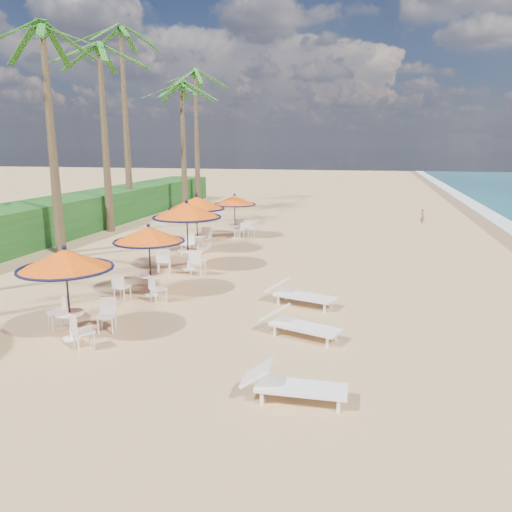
{
  "coord_description": "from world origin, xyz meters",
  "views": [
    {
      "loc": [
        1.81,
        -9.5,
        4.48
      ],
      "look_at": [
        -1.5,
        4.72,
        1.2
      ],
      "focal_mm": 35.0,
      "sensor_mm": 36.0,
      "label": 1
    }
  ],
  "objects": [
    {
      "name": "ground",
      "position": [
        0.0,
        0.0,
        0.0
      ],
      "size": [
        160.0,
        160.0,
        0.0
      ],
      "primitive_type": "plane",
      "color": "tan",
      "rests_on": "ground"
    },
    {
      "name": "scrub_hedge",
      "position": [
        -13.5,
        11.0,
        0.9
      ],
      "size": [
        3.0,
        40.0,
        1.8
      ],
      "primitive_type": "cube",
      "color": "#194716",
      "rests_on": "ground"
    },
    {
      "name": "station_0",
      "position": [
        -4.9,
        0.3,
        1.65
      ],
      "size": [
        2.16,
        2.16,
        2.25
      ],
      "color": "black",
      "rests_on": "ground"
    },
    {
      "name": "station_1",
      "position": [
        -4.57,
        3.82,
        1.68
      ],
      "size": [
        2.12,
        2.12,
        2.21
      ],
      "color": "black",
      "rests_on": "ground"
    },
    {
      "name": "station_2",
      "position": [
        -4.59,
        7.02,
        1.95
      ],
      "size": [
        2.46,
        2.46,
        2.56
      ],
      "color": "black",
      "rests_on": "ground"
    },
    {
      "name": "station_3",
      "position": [
        -5.3,
        10.09,
        1.87
      ],
      "size": [
        2.36,
        2.36,
        2.46
      ],
      "color": "black",
      "rests_on": "ground"
    },
    {
      "name": "station_4",
      "position": [
        -4.6,
        13.75,
        1.58
      ],
      "size": [
        2.08,
        2.14,
        2.16
      ],
      "color": "black",
      "rests_on": "ground"
    },
    {
      "name": "lounger_near",
      "position": [
        0.56,
        -1.44,
        0.32
      ],
      "size": [
        1.9,
        0.63,
        0.68
      ],
      "rotation": [
        0.0,
        0.0,
        0.02
      ],
      "color": "white",
      "rests_on": "ground"
    },
    {
      "name": "lounger_mid",
      "position": [
        0.23,
        1.62,
        0.33
      ],
      "size": [
        2.03,
        1.22,
        0.7
      ],
      "rotation": [
        0.0,
        0.0,
        -0.34
      ],
      "color": "white",
      "rests_on": "ground"
    },
    {
      "name": "lounger_far",
      "position": [
        -0.11,
        4.0,
        0.34
      ],
      "size": [
        2.1,
        1.17,
        0.72
      ],
      "rotation": [
        0.0,
        0.0,
        -0.29
      ],
      "color": "white",
      "rests_on": "ground"
    },
    {
      "name": "palm_3",
      "position": [
        -10.85,
        8.64,
        8.21
      ],
      "size": [
        5.0,
        5.0,
        9.0
      ],
      "color": "brown",
      "rests_on": "ground"
    },
    {
      "name": "palm_4",
      "position": [
        -11.54,
        14.02,
        8.44
      ],
      "size": [
        5.0,
        5.0,
        9.25
      ],
      "color": "brown",
      "rests_on": "ground"
    },
    {
      "name": "palm_5",
      "position": [
        -12.74,
        18.67,
        10.17
      ],
      "size": [
        5.0,
        5.0,
        11.09
      ],
      "color": "brown",
      "rests_on": "ground"
    },
    {
      "name": "palm_6",
      "position": [
        -10.49,
        22.16,
        7.6
      ],
      "size": [
        5.0,
        5.0,
        8.35
      ],
      "color": "brown",
      "rests_on": "ground"
    },
    {
      "name": "palm_7",
      "position": [
        -11.3,
        27.04,
        8.89
      ],
      "size": [
        5.0,
        5.0,
        9.73
      ],
      "color": "brown",
      "rests_on": "ground"
    },
    {
      "name": "person",
      "position": [
        4.69,
        20.56,
        0.45
      ],
      "size": [
        0.32,
        0.38,
        0.89
      ],
      "primitive_type": "imported",
      "rotation": [
        0.0,
        0.0,
        1.96
      ],
      "color": "#8A6146",
      "rests_on": "ground"
    }
  ]
}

